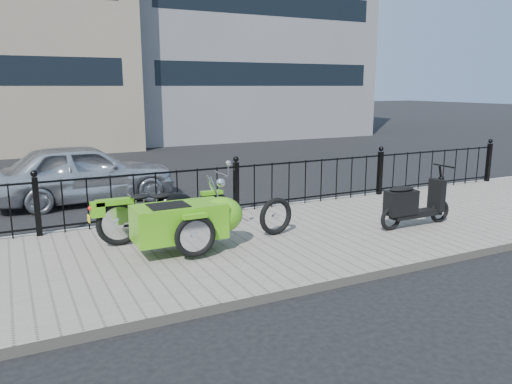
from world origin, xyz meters
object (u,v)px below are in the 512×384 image
motorcycle_sidecar (188,218)px  scooter (412,204)px  spare_tire (276,216)px  sedan_car (84,173)px

motorcycle_sidecar → scooter: bearing=-9.1°
scooter → spare_tire: size_ratio=2.48×
motorcycle_sidecar → spare_tire: bearing=1.4°
scooter → sedan_car: 6.82m
motorcycle_sidecar → sedan_car: sedan_car is taller
sedan_car → motorcycle_sidecar: bearing=-173.1°
sedan_car → spare_tire: bearing=-155.6°
spare_tire → sedan_car: size_ratio=0.16×
scooter → sedan_car: size_ratio=0.40×
motorcycle_sidecar → sedan_car: 4.48m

